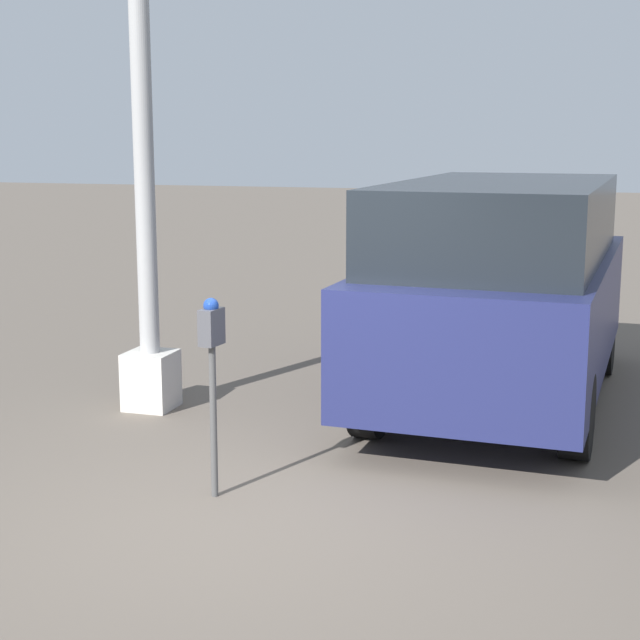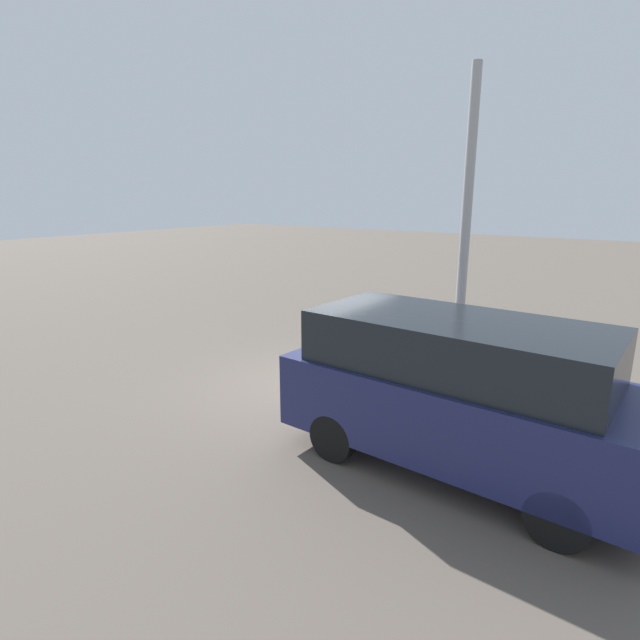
% 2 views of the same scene
% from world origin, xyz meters
% --- Properties ---
extents(ground_plane, '(80.00, 80.00, 0.00)m').
position_xyz_m(ground_plane, '(0.00, 0.00, 0.00)').
color(ground_plane, '#60564C').
extents(parking_meter_near, '(0.21, 0.14, 1.46)m').
position_xyz_m(parking_meter_near, '(0.27, 0.35, 1.08)').
color(parking_meter_near, '#4C4C4C').
rests_on(parking_meter_near, ground).
extents(lamp_post, '(0.44, 0.44, 6.03)m').
position_xyz_m(lamp_post, '(2.24, 1.84, 2.21)').
color(lamp_post, beige).
rests_on(lamp_post, ground).
extents(parked_van, '(4.96, 2.20, 2.15)m').
position_xyz_m(parked_van, '(3.41, -1.31, 1.16)').
color(parked_van, navy).
rests_on(parked_van, ground).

